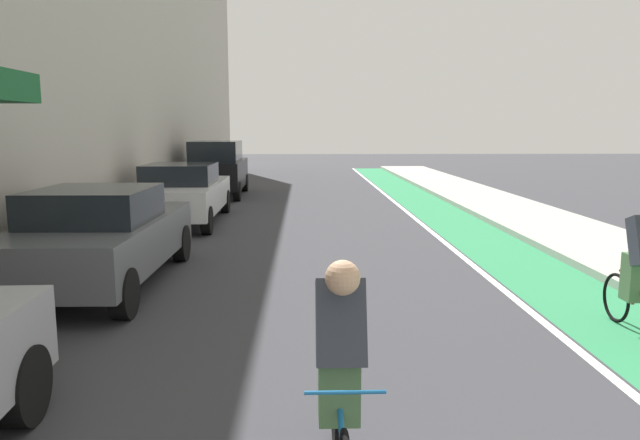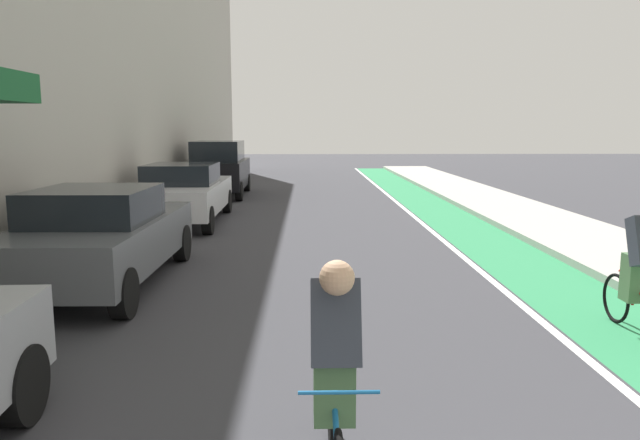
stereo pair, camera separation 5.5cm
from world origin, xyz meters
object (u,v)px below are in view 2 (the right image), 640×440
object	(u,v)px
parked_suv_black	(219,168)
parked_sedan_white	(184,192)
parked_sedan_gray	(100,235)
cyclist_lead	(335,372)

from	to	relation	value
parked_suv_black	parked_sedan_white	bearing A→B (deg)	-90.00
parked_sedan_gray	parked_sedan_white	size ratio (longest dim) A/B	0.94
parked_sedan_gray	cyclist_lead	size ratio (longest dim) A/B	2.61
parked_sedan_gray	parked_suv_black	size ratio (longest dim) A/B	1.03
parked_sedan_gray	parked_suv_black	xyz separation A→B (m)	(0.00, 12.34, 0.23)
parked_sedan_gray	parked_sedan_white	xyz separation A→B (m)	(0.00, 6.18, 0.00)
parked_sedan_gray	parked_sedan_white	world-z (taller)	same
parked_sedan_gray	parked_suv_black	distance (m)	12.34
parked_sedan_white	cyclist_lead	world-z (taller)	cyclist_lead
parked_sedan_white	parked_suv_black	size ratio (longest dim) A/B	1.09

